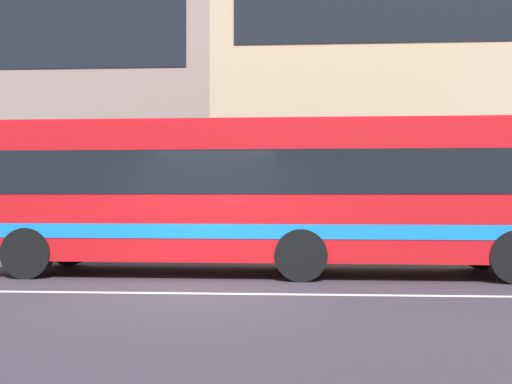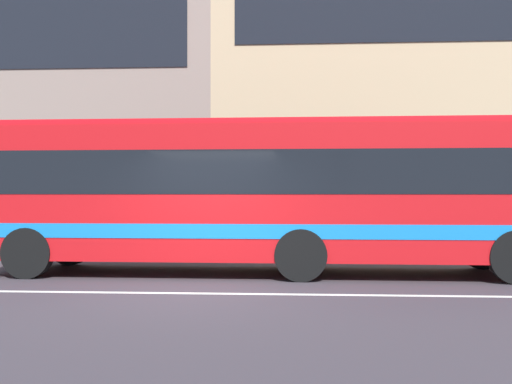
{
  "view_description": "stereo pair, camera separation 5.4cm",
  "coord_description": "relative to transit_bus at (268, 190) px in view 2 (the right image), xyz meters",
  "views": [
    {
      "loc": [
        1.68,
        -10.42,
        1.69
      ],
      "look_at": [
        0.87,
        2.58,
        1.7
      ],
      "focal_mm": 44.15,
      "sensor_mm": 36.0,
      "label": 1
    },
    {
      "loc": [
        1.73,
        -10.41,
        1.69
      ],
      "look_at": [
        0.87,
        2.58,
        1.7
      ],
      "focal_mm": 44.15,
      "sensor_mm": 36.0,
      "label": 2
    }
  ],
  "objects": [
    {
      "name": "apartment_block_left",
      "position": [
        -11.71,
        12.54,
        4.29
      ],
      "size": [
        19.03,
        10.91,
        12.04
      ],
      "color": "gray",
      "rests_on": "ground_plane"
    },
    {
      "name": "transit_bus",
      "position": [
        0.0,
        0.0,
        0.0
      ],
      "size": [
        11.39,
        2.7,
        3.14
      ],
      "color": "red",
      "rests_on": "ground_plane"
    },
    {
      "name": "lane_centre_line",
      "position": [
        -1.11,
        -2.7,
        -1.73
      ],
      "size": [
        60.0,
        0.16,
        0.01
      ],
      "primitive_type": "cube",
      "color": "silver",
      "rests_on": "ground_plane"
    },
    {
      "name": "ground_plane",
      "position": [
        -1.11,
        -2.7,
        -1.73
      ],
      "size": [
        160.0,
        160.0,
        0.0
      ],
      "primitive_type": "plane",
      "color": "#3B333A"
    },
    {
      "name": "apartment_block_right",
      "position": [
        7.66,
        12.54,
        5.01
      ],
      "size": [
        19.71,
        10.91,
        13.48
      ],
      "color": "tan",
      "rests_on": "ground_plane"
    }
  ]
}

